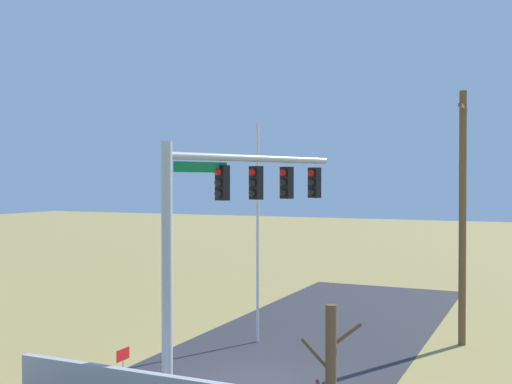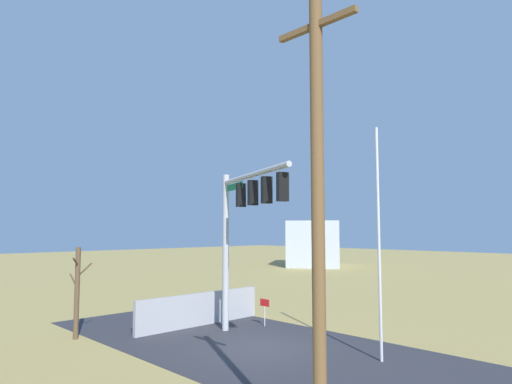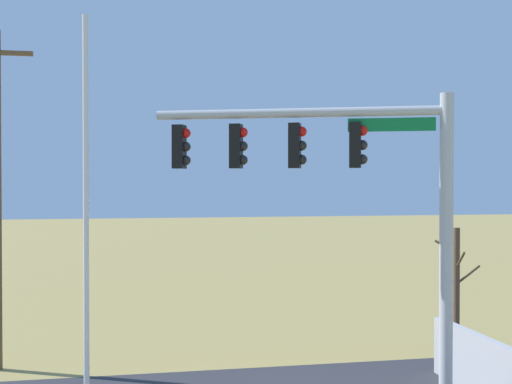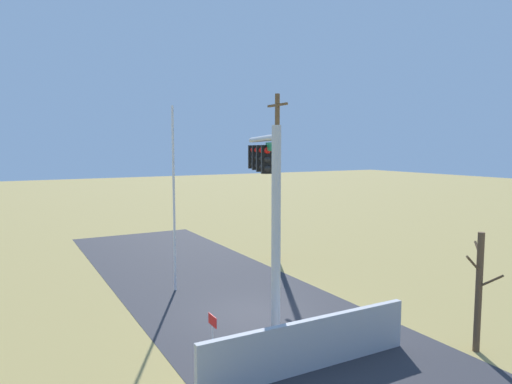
{
  "view_description": "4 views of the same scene",
  "coord_description": "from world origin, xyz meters",
  "px_view_note": "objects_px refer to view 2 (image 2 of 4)",
  "views": [
    {
      "loc": [
        16.59,
        7.79,
        5.82
      ],
      "look_at": [
        0.26,
        0.34,
        5.52
      ],
      "focal_mm": 44.24,
      "sensor_mm": 36.0,
      "label": 1
    },
    {
      "loc": [
        -12.09,
        12.04,
        4.36
      ],
      "look_at": [
        0.36,
        -0.13,
        5.85
      ],
      "focal_mm": 31.27,
      "sensor_mm": 36.0,
      "label": 2
    },
    {
      "loc": [
        -3.49,
        -13.66,
        5.01
      ],
      "look_at": [
        -0.84,
        -0.26,
        4.8
      ],
      "focal_mm": 47.22,
      "sensor_mm": 36.0,
      "label": 3
    },
    {
      "loc": [
        14.68,
        -8.0,
        6.21
      ],
      "look_at": [
        0.07,
        0.08,
        4.57
      ],
      "focal_mm": 32.47,
      "sensor_mm": 36.0,
      "label": 4
    }
  ],
  "objects_px": {
    "utility_pole": "(318,213)",
    "open_sign": "(265,306)",
    "signal_mast": "(242,216)",
    "distant_building": "(314,243)",
    "flagpole": "(379,242)",
    "bare_tree": "(77,291)"
  },
  "relations": [
    {
      "from": "utility_pole",
      "to": "open_sign",
      "type": "bearing_deg",
      "value": -40.58
    },
    {
      "from": "utility_pole",
      "to": "open_sign",
      "type": "height_order",
      "value": "utility_pole"
    },
    {
      "from": "signal_mast",
      "to": "open_sign",
      "type": "xyz_separation_m",
      "value": [
        1.23,
        -2.55,
        -4.01
      ]
    },
    {
      "from": "utility_pole",
      "to": "distant_building",
      "type": "xyz_separation_m",
      "value": [
        29.1,
        -36.78,
        -1.96
      ]
    },
    {
      "from": "flagpole",
      "to": "open_sign",
      "type": "relative_size",
      "value": 6.49
    },
    {
      "from": "utility_pole",
      "to": "distant_building",
      "type": "relative_size",
      "value": 1.1
    },
    {
      "from": "signal_mast",
      "to": "utility_pole",
      "type": "height_order",
      "value": "utility_pole"
    },
    {
      "from": "utility_pole",
      "to": "signal_mast",
      "type": "bearing_deg",
      "value": -33.79
    },
    {
      "from": "signal_mast",
      "to": "flagpole",
      "type": "xyz_separation_m",
      "value": [
        -5.31,
        -1.45,
        -0.96
      ]
    },
    {
      "from": "flagpole",
      "to": "bare_tree",
      "type": "relative_size",
      "value": 2.16
    },
    {
      "from": "open_sign",
      "to": "signal_mast",
      "type": "bearing_deg",
      "value": 115.82
    },
    {
      "from": "utility_pole",
      "to": "bare_tree",
      "type": "relative_size",
      "value": 2.46
    },
    {
      "from": "utility_pole",
      "to": "open_sign",
      "type": "xyz_separation_m",
      "value": [
        9.21,
        -7.89,
        -3.78
      ]
    },
    {
      "from": "signal_mast",
      "to": "distant_building",
      "type": "distance_m",
      "value": 37.94
    },
    {
      "from": "bare_tree",
      "to": "open_sign",
      "type": "distance_m",
      "value": 8.07
    },
    {
      "from": "bare_tree",
      "to": "open_sign",
      "type": "bearing_deg",
      "value": -117.13
    },
    {
      "from": "signal_mast",
      "to": "flagpole",
      "type": "height_order",
      "value": "flagpole"
    },
    {
      "from": "signal_mast",
      "to": "flagpole",
      "type": "relative_size",
      "value": 0.86
    },
    {
      "from": "bare_tree",
      "to": "utility_pole",
      "type": "bearing_deg",
      "value": 176.6
    },
    {
      "from": "signal_mast",
      "to": "bare_tree",
      "type": "bearing_deg",
      "value": 43.11
    },
    {
      "from": "signal_mast",
      "to": "distant_building",
      "type": "xyz_separation_m",
      "value": [
        21.12,
        -31.44,
        -2.19
      ]
    },
    {
      "from": "utility_pole",
      "to": "bare_tree",
      "type": "xyz_separation_m",
      "value": [
        12.87,
        -0.76,
        -2.79
      ]
    }
  ]
}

